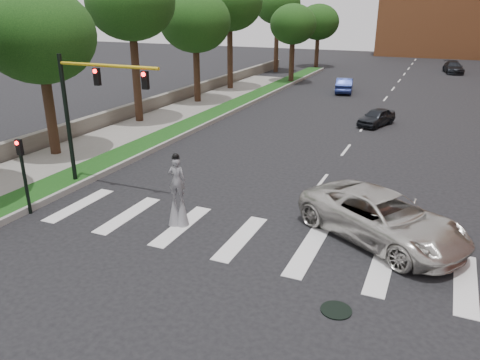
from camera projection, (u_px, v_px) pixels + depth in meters
ground_plane at (263, 257)px, 16.26m from camera, size 160.00×160.00×0.00m
grass_median at (219, 112)px, 37.68m from camera, size 2.00×60.00×0.25m
median_curb at (231, 113)px, 37.28m from camera, size 0.20×60.00×0.28m
sidewalk_left at (109, 139)px, 30.24m from camera, size 4.00×60.00×0.18m
stone_wall at (173, 97)px, 41.31m from camera, size 0.50×56.00×1.10m
manhole at (336, 310)px, 13.41m from camera, size 0.90×0.90×0.04m
building_backdrop at (465, 0)px, 77.76m from camera, size 26.00×14.00×18.00m
traffic_signal at (86, 102)px, 21.04m from camera, size 5.30×0.23×6.20m
secondary_signal at (23, 170)px, 19.00m from camera, size 0.25×0.21×3.23m
stilt_performer at (178, 197)px, 18.23m from camera, size 0.83×0.59×3.00m
suv_crossing at (382, 217)px, 17.19m from camera, size 7.09×5.88×1.80m
car_near at (377, 117)px, 33.77m from camera, size 2.62×3.92×1.24m
car_mid at (344, 85)px, 46.48m from camera, size 2.25×4.65×1.47m
car_far at (453, 67)px, 59.77m from camera, size 2.88×5.22×1.43m
tree_1 at (39, 36)px, 24.82m from camera, size 5.98×5.98×9.25m
tree_2 at (131, 3)px, 31.84m from camera, size 6.10×6.10×11.01m
tree_3 at (195, 22)px, 39.32m from camera, size 6.03×6.03×9.48m
tree_4 at (230, 3)px, 45.34m from camera, size 6.46×6.46×11.23m
tree_5 at (277, 4)px, 58.25m from camera, size 5.77×5.77×10.79m
tree_6 at (293, 25)px, 50.27m from camera, size 4.99×4.99×8.40m
tree_7 at (318, 22)px, 63.82m from camera, size 5.60×5.60×8.41m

